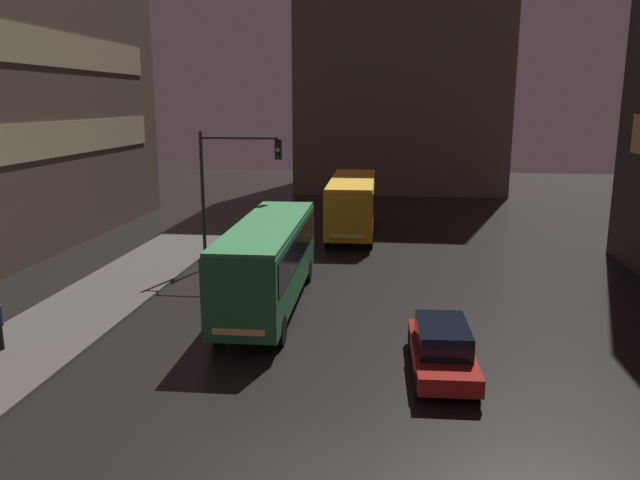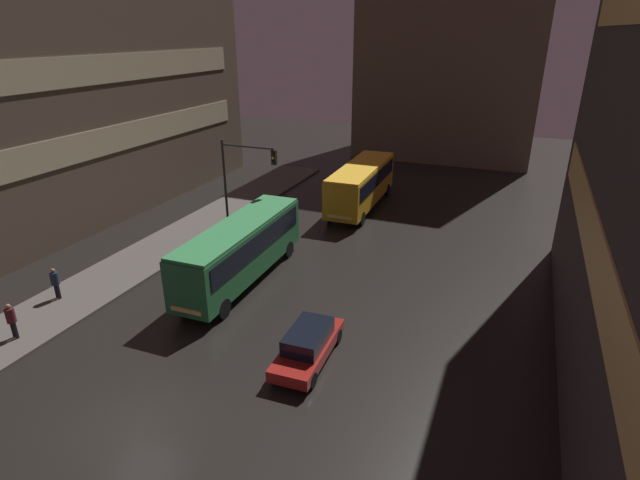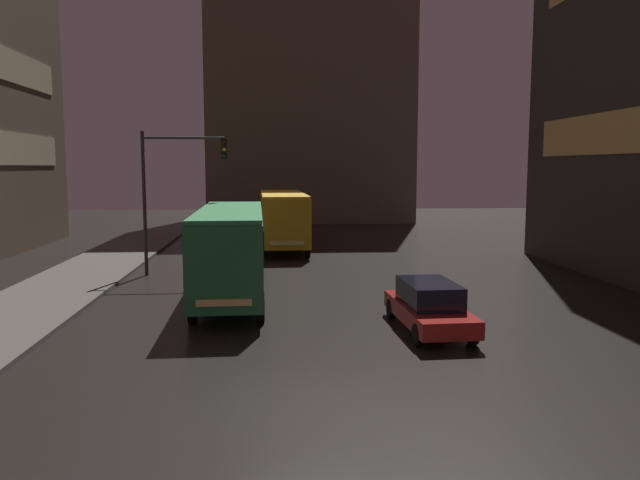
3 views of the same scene
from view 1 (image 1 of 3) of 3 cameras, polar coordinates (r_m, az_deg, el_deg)
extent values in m
plane|color=black|center=(14.30, -5.06, -20.52)|extent=(120.00, 120.00, 0.00)
cube|color=#56514C|center=(25.79, -20.35, -5.68)|extent=(4.00, 48.00, 0.15)
cube|color=beige|center=(33.98, -24.34, 8.24)|extent=(0.24, 26.04, 1.80)
cube|color=beige|center=(34.03, -25.05, 15.85)|extent=(0.24, 26.04, 1.80)
cube|color=brown|center=(58.61, 7.52, 17.22)|extent=(18.00, 12.00, 25.36)
cube|color=beige|center=(59.03, -1.55, 13.50)|extent=(0.24, 10.20, 1.80)
cube|color=beige|center=(59.66, -1.60, 20.89)|extent=(0.24, 10.20, 1.80)
cube|color=#236B38|center=(23.83, -4.72, -1.89)|extent=(2.53, 10.32, 2.63)
cube|color=black|center=(23.70, -4.75, -0.57)|extent=(2.57, 9.50, 1.10)
cube|color=#399252|center=(23.52, -4.78, 1.40)|extent=(2.48, 10.11, 0.16)
cube|color=#F4CC72|center=(19.29, -7.45, -8.33)|extent=(1.63, 0.13, 0.20)
cylinder|color=black|center=(20.56, -3.59, -8.26)|extent=(0.27, 1.00, 1.00)
cylinder|color=black|center=(20.99, -9.39, -7.96)|extent=(0.27, 1.00, 1.00)
cylinder|color=black|center=(27.60, -1.10, -2.78)|extent=(0.27, 1.00, 1.00)
cylinder|color=black|center=(27.92, -5.44, -2.65)|extent=(0.27, 1.00, 1.00)
cube|color=orange|center=(37.36, 2.97, 3.40)|extent=(2.80, 10.28, 2.64)
cube|color=black|center=(37.27, 2.98, 4.26)|extent=(2.84, 9.46, 1.10)
cube|color=yellow|center=(37.16, 3.00, 5.53)|extent=(2.75, 10.07, 0.16)
cube|color=#F4CC72|center=(32.49, 2.54, 0.37)|extent=(1.80, 0.14, 0.20)
cylinder|color=black|center=(33.93, 4.66, 0.09)|extent=(0.27, 1.01, 1.00)
cylinder|color=black|center=(34.05, 0.67, 0.17)|extent=(0.27, 1.01, 1.00)
cylinder|color=black|center=(41.21, 4.83, 2.30)|extent=(0.27, 1.01, 1.00)
cylinder|color=black|center=(41.30, 1.54, 2.36)|extent=(0.27, 1.01, 1.00)
cube|color=maroon|center=(18.91, 11.07, -10.22)|extent=(1.88, 4.65, 0.50)
cube|color=black|center=(18.69, 11.15, -8.54)|extent=(1.55, 2.58, 0.69)
cylinder|color=black|center=(17.66, 14.16, -12.88)|extent=(0.22, 0.65, 0.64)
cylinder|color=black|center=(17.47, 9.02, -12.93)|extent=(0.22, 0.65, 0.64)
cylinder|color=black|center=(20.56, 12.73, -9.09)|extent=(0.22, 0.65, 0.64)
cylinder|color=black|center=(20.40, 8.37, -9.08)|extent=(0.22, 0.65, 0.64)
cylinder|color=black|center=(22.21, -27.14, -7.94)|extent=(0.14, 0.14, 0.79)
cylinder|color=#2D2D2D|center=(29.62, -10.65, 3.49)|extent=(0.16, 0.16, 6.48)
cylinder|color=#2D2D2D|center=(28.82, -7.41, 9.24)|extent=(3.61, 0.12, 0.12)
cube|color=black|center=(28.46, -3.82, 8.26)|extent=(0.30, 0.24, 0.90)
sphere|color=#390706|center=(28.31, -3.89, 8.81)|extent=(0.18, 0.18, 0.18)
sphere|color=gold|center=(28.33, -3.88, 8.24)|extent=(0.18, 0.18, 0.18)
sphere|color=black|center=(28.35, -3.87, 7.68)|extent=(0.18, 0.18, 0.18)
camera|label=2|loc=(9.99, 93.97, 29.89)|focal=28.00mm
camera|label=3|loc=(4.35, -82.69, -41.11)|focal=35.00mm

